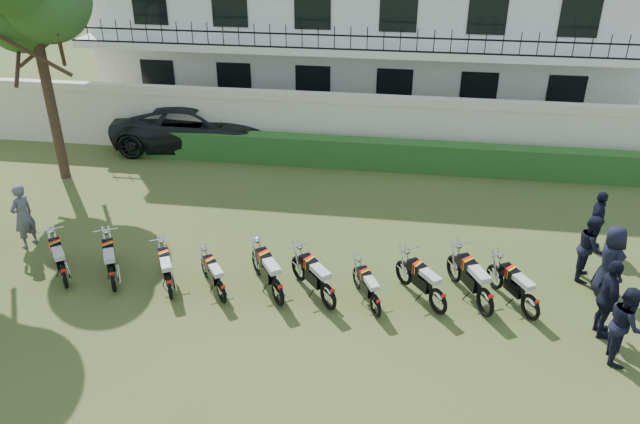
% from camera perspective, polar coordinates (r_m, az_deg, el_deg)
% --- Properties ---
extents(ground, '(100.00, 100.00, 0.00)m').
position_cam_1_polar(ground, '(15.16, -0.90, -6.56)').
color(ground, '#384A1D').
rests_on(ground, ground).
extents(perimeter_wall, '(30.00, 0.35, 2.30)m').
position_cam_1_polar(perimeter_wall, '(21.75, 2.48, 7.87)').
color(perimeter_wall, beige).
rests_on(perimeter_wall, ground).
extents(hedge, '(18.00, 0.60, 1.00)m').
position_cam_1_polar(hedge, '(21.17, 4.91, 5.28)').
color(hedge, '#1D4719').
rests_on(hedge, ground).
extents(building, '(20.40, 9.60, 7.40)m').
position_cam_1_polar(building, '(26.84, 4.03, 17.26)').
color(building, silver).
rests_on(building, ground).
extents(motorcycle_0, '(1.22, 1.57, 1.03)m').
position_cam_1_polar(motorcycle_0, '(15.95, -22.45, -5.02)').
color(motorcycle_0, black).
rests_on(motorcycle_0, ground).
extents(motorcycle_1, '(1.00, 1.73, 1.04)m').
position_cam_1_polar(motorcycle_1, '(15.42, -18.49, -5.41)').
color(motorcycle_1, black).
rests_on(motorcycle_1, ground).
extents(motorcycle_2, '(0.92, 1.65, 0.99)m').
position_cam_1_polar(motorcycle_2, '(14.82, -13.66, -6.25)').
color(motorcycle_2, black).
rests_on(motorcycle_2, ground).
extents(motorcycle_3, '(1.06, 1.44, 0.93)m').
position_cam_1_polar(motorcycle_3, '(14.45, -9.02, -6.80)').
color(motorcycle_3, black).
rests_on(motorcycle_3, ground).
extents(motorcycle_4, '(1.19, 1.79, 1.12)m').
position_cam_1_polar(motorcycle_4, '(14.17, -3.89, -6.83)').
color(motorcycle_4, black).
rests_on(motorcycle_4, ground).
extents(motorcycle_5, '(1.34, 1.61, 1.09)m').
position_cam_1_polar(motorcycle_5, '(14.03, 0.76, -7.23)').
color(motorcycle_5, black).
rests_on(motorcycle_5, ground).
extents(motorcycle_6, '(0.84, 1.57, 0.93)m').
position_cam_1_polar(motorcycle_6, '(13.91, 5.14, -8.09)').
color(motorcycle_6, black).
rests_on(motorcycle_6, ground).
extents(motorcycle_7, '(1.23, 1.61, 1.06)m').
position_cam_1_polar(motorcycle_7, '(14.15, 10.78, -7.53)').
color(motorcycle_7, black).
rests_on(motorcycle_7, ground).
extents(motorcycle_8, '(1.04, 1.95, 1.15)m').
position_cam_1_polar(motorcycle_8, '(14.30, 14.94, -7.44)').
color(motorcycle_8, black).
rests_on(motorcycle_8, ground).
extents(motorcycle_9, '(1.03, 1.70, 1.04)m').
position_cam_1_polar(motorcycle_9, '(14.49, 18.77, -7.76)').
color(motorcycle_9, black).
rests_on(motorcycle_9, ground).
extents(suv, '(6.06, 3.17, 1.63)m').
position_cam_1_polar(suv, '(23.20, -11.24, 7.71)').
color(suv, black).
rests_on(suv, ground).
extents(inspector, '(0.59, 0.74, 1.78)m').
position_cam_1_polar(inspector, '(18.01, -25.53, -0.32)').
color(inspector, slate).
rests_on(inspector, ground).
extents(officer_1, '(0.75, 0.90, 1.69)m').
position_cam_1_polar(officer_1, '(13.89, 26.16, -9.20)').
color(officer_1, black).
rests_on(officer_1, ground).
extents(officer_2, '(0.47, 1.08, 1.83)m').
position_cam_1_polar(officer_2, '(14.37, 24.84, -7.24)').
color(officer_2, black).
rests_on(officer_2, ground).
extents(officer_3, '(0.72, 0.96, 1.76)m').
position_cam_1_polar(officer_3, '(15.83, 25.02, -4.10)').
color(officer_3, black).
rests_on(officer_3, ground).
extents(officer_4, '(0.83, 0.95, 1.67)m').
position_cam_1_polar(officer_4, '(16.32, 23.52, -3.01)').
color(officer_4, black).
rests_on(officer_4, ground).
extents(officer_5, '(0.69, 1.04, 1.65)m').
position_cam_1_polar(officer_5, '(17.69, 23.99, -0.73)').
color(officer_5, black).
rests_on(officer_5, ground).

